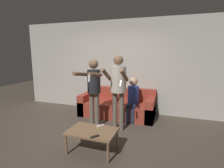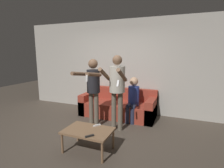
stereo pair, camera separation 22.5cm
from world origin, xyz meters
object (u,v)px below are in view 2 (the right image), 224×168
(coffee_table, at_px, (88,132))
(remote_near, at_px, (90,136))
(remote_far, at_px, (97,125))
(person_standing_left, at_px, (93,85))
(person_standing_right, at_px, (117,84))
(person_seated, at_px, (133,97))
(couch, at_px, (118,107))

(coffee_table, relative_size, remote_near, 6.15)
(remote_far, bearing_deg, remote_near, -79.33)
(person_standing_left, height_order, remote_near, person_standing_left)
(person_standing_right, relative_size, remote_far, 12.06)
(person_standing_right, bearing_deg, person_standing_left, -178.95)
(person_seated, bearing_deg, person_standing_left, -136.36)
(coffee_table, distance_m, remote_far, 0.23)
(couch, height_order, coffee_table, couch)
(remote_near, bearing_deg, person_standing_left, 115.26)
(couch, bearing_deg, remote_far, -83.54)
(person_standing_left, xyz_separation_m, remote_near, (0.57, -1.21, -0.60))
(couch, bearing_deg, person_standing_right, -72.06)
(couch, distance_m, person_seated, 0.63)
(coffee_table, relative_size, remote_far, 6.04)
(person_standing_left, distance_m, remote_far, 1.10)
(remote_far, bearing_deg, person_standing_left, 122.11)
(coffee_table, height_order, remote_far, remote_far)
(couch, height_order, person_standing_left, person_standing_left)
(person_seated, height_order, remote_near, person_seated)
(person_standing_right, height_order, remote_near, person_standing_right)
(person_standing_left, relative_size, coffee_table, 1.89)
(couch, xyz_separation_m, person_seated, (0.47, -0.19, 0.36))
(couch, height_order, person_standing_right, person_standing_right)
(person_standing_right, distance_m, person_seated, 0.88)
(couch, height_order, person_seated, person_seated)
(couch, bearing_deg, remote_near, -82.69)
(couch, distance_m, person_standing_right, 1.26)
(person_standing_left, bearing_deg, remote_near, -64.74)
(person_standing_left, bearing_deg, person_standing_right, 1.05)
(couch, xyz_separation_m, coffee_table, (0.12, -1.92, 0.10))
(couch, distance_m, person_standing_left, 1.23)
(coffee_table, bearing_deg, remote_near, -55.41)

